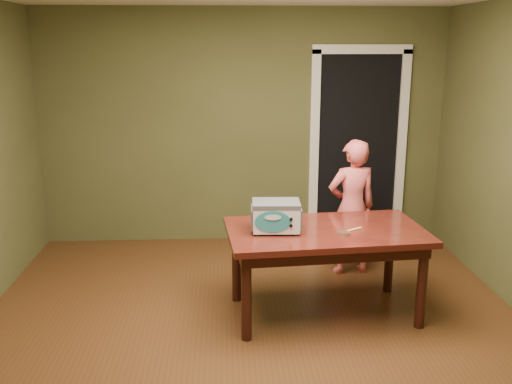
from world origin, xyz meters
TOP-DOWN VIEW (x-y plane):
  - floor at (0.00, 0.00)m, footprint 5.00×5.00m
  - room_shell at (0.00, 0.00)m, footprint 4.52×5.02m
  - doorway at (1.30, 2.78)m, footprint 1.10×0.66m
  - dining_table at (0.60, 0.55)m, footprint 1.67×1.03m
  - toy_oven at (0.19, 0.51)m, footprint 0.41×0.29m
  - baking_pan at (0.72, 0.40)m, footprint 0.10×0.10m
  - spatula at (0.82, 0.50)m, footprint 0.17×0.12m
  - child at (1.02, 1.42)m, footprint 0.54×0.41m

SIDE VIEW (x-z plane):
  - floor at x=0.00m, z-range 0.00..0.00m
  - dining_table at x=0.60m, z-range 0.28..1.03m
  - child at x=1.02m, z-range 0.00..1.34m
  - spatula at x=0.82m, z-range 0.75..0.76m
  - baking_pan at x=0.72m, z-range 0.75..0.77m
  - toy_oven at x=0.19m, z-range 0.76..1.01m
  - doorway at x=1.30m, z-range -0.07..2.18m
  - room_shell at x=0.00m, z-range 0.40..3.01m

